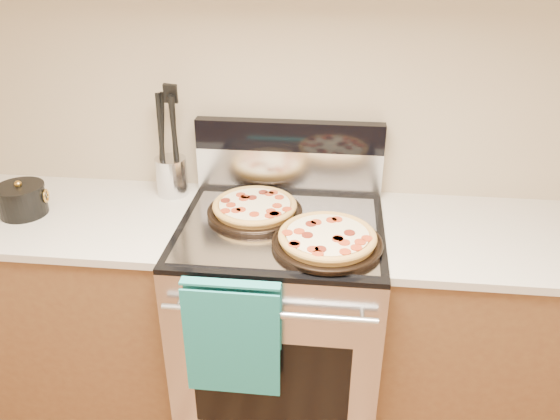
# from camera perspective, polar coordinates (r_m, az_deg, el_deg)

# --- Properties ---
(wall_back) EXTENTS (4.00, 0.00, 4.00)m
(wall_back) POSITION_cam_1_polar(r_m,az_deg,el_deg) (2.19, 1.13, 12.82)
(wall_back) COLOR tan
(wall_back) RESTS_ON ground
(range_body) EXTENTS (0.76, 0.68, 0.90)m
(range_body) POSITION_cam_1_polar(r_m,az_deg,el_deg) (2.29, 0.09, -11.93)
(range_body) COLOR #B7B7BC
(range_body) RESTS_ON ground
(oven_window) EXTENTS (0.56, 0.01, 0.40)m
(oven_window) POSITION_cam_1_polar(r_m,az_deg,el_deg) (2.04, -0.98, -17.87)
(oven_window) COLOR black
(oven_window) RESTS_ON range_body
(cooktop) EXTENTS (0.76, 0.68, 0.02)m
(cooktop) POSITION_cam_1_polar(r_m,az_deg,el_deg) (2.03, 0.10, -1.84)
(cooktop) COLOR black
(cooktop) RESTS_ON range_body
(backsplash_lower) EXTENTS (0.76, 0.06, 0.18)m
(backsplash_lower) POSITION_cam_1_polar(r_m,az_deg,el_deg) (2.26, 0.95, 4.20)
(backsplash_lower) COLOR silver
(backsplash_lower) RESTS_ON cooktop
(backsplash_upper) EXTENTS (0.76, 0.06, 0.12)m
(backsplash_upper) POSITION_cam_1_polar(r_m,az_deg,el_deg) (2.21, 0.98, 7.78)
(backsplash_upper) COLOR black
(backsplash_upper) RESTS_ON backsplash_lower
(oven_handle) EXTENTS (0.70, 0.03, 0.03)m
(oven_handle) POSITION_cam_1_polar(r_m,az_deg,el_deg) (1.78, -1.24, -10.84)
(oven_handle) COLOR silver
(oven_handle) RESTS_ON range_body
(dish_towel) EXTENTS (0.32, 0.05, 0.42)m
(dish_towel) POSITION_cam_1_polar(r_m,az_deg,el_deg) (1.86, -4.97, -12.97)
(dish_towel) COLOR #1B6C8B
(dish_towel) RESTS_ON oven_handle
(foil_sheet) EXTENTS (0.70, 0.55, 0.01)m
(foil_sheet) POSITION_cam_1_polar(r_m,az_deg,el_deg) (2.00, 0.01, -1.94)
(foil_sheet) COLOR gray
(foil_sheet) RESTS_ON cooktop
(cabinet_left) EXTENTS (1.00, 0.62, 0.88)m
(cabinet_left) POSITION_cam_1_polar(r_m,az_deg,el_deg) (2.55, -20.22, -9.58)
(cabinet_left) COLOR brown
(cabinet_left) RESTS_ON ground
(countertop_left) EXTENTS (1.02, 0.64, 0.03)m
(countertop_left) POSITION_cam_1_polar(r_m,az_deg,el_deg) (2.32, -22.01, -0.50)
(countertop_left) COLOR beige
(countertop_left) RESTS_ON cabinet_left
(cabinet_right) EXTENTS (1.00, 0.62, 0.88)m
(cabinet_right) POSITION_cam_1_polar(r_m,az_deg,el_deg) (2.41, 21.97, -12.28)
(cabinet_right) COLOR brown
(cabinet_right) RESTS_ON ground
(countertop_right) EXTENTS (1.02, 0.64, 0.03)m
(countertop_right) POSITION_cam_1_polar(r_m,az_deg,el_deg) (2.17, 24.05, -2.90)
(countertop_right) COLOR beige
(countertop_right) RESTS_ON cabinet_right
(pepperoni_pizza_back) EXTENTS (0.47, 0.47, 0.05)m
(pepperoni_pizza_back) POSITION_cam_1_polar(r_m,az_deg,el_deg) (2.08, -2.65, 0.22)
(pepperoni_pizza_back) COLOR #B97F38
(pepperoni_pizza_back) RESTS_ON foil_sheet
(pepperoni_pizza_front) EXTENTS (0.40, 0.40, 0.05)m
(pepperoni_pizza_front) POSITION_cam_1_polar(r_m,az_deg,el_deg) (1.88, 4.96, -3.04)
(pepperoni_pizza_front) COLOR #B97F38
(pepperoni_pizza_front) RESTS_ON foil_sheet
(utensil_crock) EXTENTS (0.13, 0.13, 0.16)m
(utensil_crock) POSITION_cam_1_polar(r_m,az_deg,el_deg) (2.30, -11.25, 3.49)
(utensil_crock) COLOR silver
(utensil_crock) RESTS_ON countertop_left
(saucepan) EXTENTS (0.21, 0.21, 0.11)m
(saucepan) POSITION_cam_1_polar(r_m,az_deg,el_deg) (2.33, -25.34, 0.84)
(saucepan) COLOR black
(saucepan) RESTS_ON countertop_left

